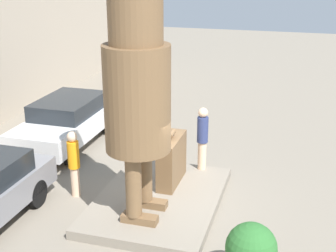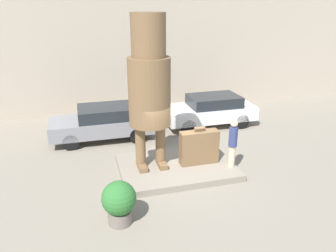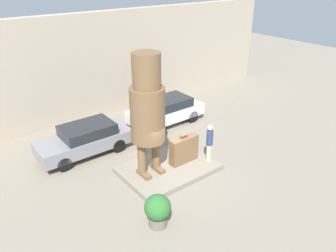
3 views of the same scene
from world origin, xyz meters
name	(u,v)px [view 2 (image 2 of 3)]	position (x,y,z in m)	size (l,w,h in m)	color
ground_plane	(176,170)	(0.00, 0.00, 0.00)	(60.00, 60.00, 0.00)	gray
pedestal	(176,167)	(0.00, 0.00, 0.12)	(4.11, 2.91, 0.23)	gray
building_backdrop	(136,56)	(0.00, 7.60, 3.05)	(28.00, 0.60, 6.10)	tan
statue_figure	(149,82)	(-0.92, 0.16, 3.30)	(1.42, 1.42, 5.26)	brown
giant_suitcase	(199,147)	(0.82, -0.10, 0.86)	(1.40, 0.43, 1.42)	brown
tourist	(233,141)	(1.85, -0.67, 1.20)	(0.30, 0.30, 1.78)	beige
parked_car_grey	(104,122)	(-2.26, 3.67, 0.81)	(4.50, 1.87, 1.50)	gray
parked_car_white	(210,110)	(2.96, 4.03, 0.82)	(4.41, 1.86, 1.51)	silver
planter_pot	(119,201)	(-2.40, -2.52, 0.70)	(0.95, 0.95, 1.27)	#70665B
worker_hivis	(158,126)	(-0.15, 2.18, 0.96)	(0.30, 0.30, 1.74)	beige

